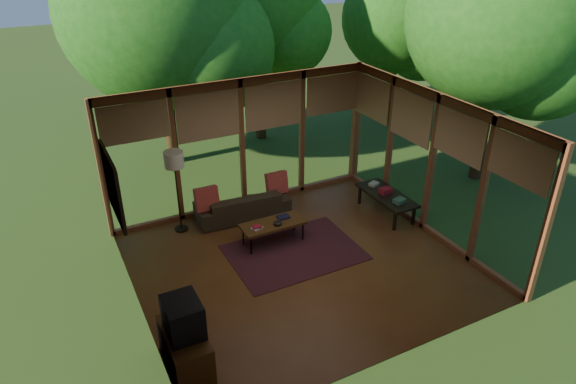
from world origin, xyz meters
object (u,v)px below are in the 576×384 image
side_console (387,196)px  coffee_table (273,224)px  sofa (242,205)px  media_cabinet (185,350)px  floor_lamp (174,164)px  television (183,317)px

side_console → coffee_table: bearing=178.1°
coffee_table → side_console: 2.51m
sofa → coffee_table: 1.17m
side_console → media_cabinet: bearing=-156.4°
media_cabinet → floor_lamp: floor_lamp is taller
television → floor_lamp: bearing=74.8°
floor_lamp → coffee_table: 2.12m
floor_lamp → media_cabinet: bearing=-105.5°
television → coffee_table: television is taller
side_console → television: bearing=-156.3°
sofa → side_console: sofa is taller
floor_lamp → television: bearing=-105.2°
media_cabinet → television: bearing=0.0°
sofa → coffee_table: bearing=100.9°
sofa → coffee_table: sofa is taller
television → side_console: size_ratio=0.39×
side_console → floor_lamp: bearing=161.4°
sofa → media_cabinet: 4.03m
television → coffee_table: bearing=43.4°
sofa → floor_lamp: (-1.27, 0.08, 1.13)m
floor_lamp → coffee_table: floor_lamp is taller
sofa → side_console: 2.93m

